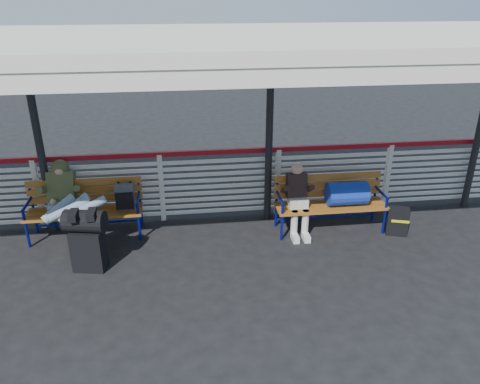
{
  "coord_description": "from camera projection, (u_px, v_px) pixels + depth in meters",
  "views": [
    {
      "loc": [
        0.38,
        -5.47,
        3.73
      ],
      "look_at": [
        1.22,
        1.0,
        0.85
      ],
      "focal_mm": 35.0,
      "sensor_mm": 36.0,
      "label": 1
    }
  ],
  "objects": [
    {
      "name": "canopy",
      "position": [
        147.0,
        45.0,
        5.98
      ],
      "size": [
        12.6,
        3.6,
        3.16
      ],
      "color": "silver",
      "rests_on": "ground"
    },
    {
      "name": "traveler_man",
      "position": [
        69.0,
        203.0,
        7.02
      ],
      "size": [
        0.94,
        1.64,
        0.77
      ],
      "color": "#7C8FA6",
      "rests_on": "ground"
    },
    {
      "name": "fence",
      "position": [
        161.0,
        185.0,
        7.88
      ],
      "size": [
        12.08,
        0.08,
        1.24
      ],
      "color": "silver",
      "rests_on": "ground"
    },
    {
      "name": "ground",
      "position": [
        161.0,
        282.0,
        6.42
      ],
      "size": [
        60.0,
        60.0,
        0.0
      ],
      "primitive_type": "plane",
      "color": "black",
      "rests_on": "ground"
    },
    {
      "name": "bench_left",
      "position": [
        95.0,
        202.0,
        7.44
      ],
      "size": [
        1.8,
        0.56,
        0.92
      ],
      "color": "#AB6421",
      "rests_on": "ground"
    },
    {
      "name": "companion_person",
      "position": [
        298.0,
        199.0,
        7.52
      ],
      "size": [
        0.32,
        0.66,
        1.15
      ],
      "color": "beige",
      "rests_on": "ground"
    },
    {
      "name": "luggage_stack",
      "position": [
        87.0,
        238.0,
        6.53
      ],
      "size": [
        0.61,
        0.42,
        0.92
      ],
      "rotation": [
        0.0,
        0.0,
        -0.21
      ],
      "color": "black",
      "rests_on": "ground"
    },
    {
      "name": "bench_right",
      "position": [
        340.0,
        195.0,
        7.59
      ],
      "size": [
        1.8,
        0.56,
        0.92
      ],
      "color": "#AB6421",
      "rests_on": "ground"
    },
    {
      "name": "suitcase_side",
      "position": [
        397.0,
        221.0,
        7.58
      ],
      "size": [
        0.37,
        0.29,
        0.46
      ],
      "rotation": [
        0.0,
        0.0,
        -0.3
      ],
      "color": "black",
      "rests_on": "ground"
    }
  ]
}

